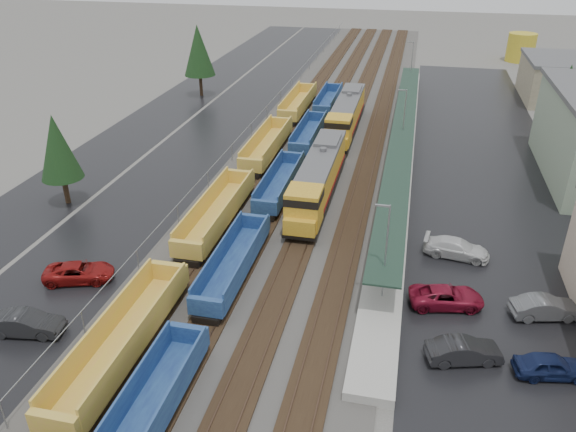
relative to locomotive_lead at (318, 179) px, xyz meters
name	(u,v)px	position (x,y,z in m)	size (l,w,h in m)	color
ballast_strip	(334,124)	(-2.00, 24.19, -2.36)	(20.00, 160.00, 0.08)	#302D2B
trackbed	(334,124)	(-2.00, 24.19, -2.24)	(14.60, 160.00, 0.22)	black
west_parking_lot	(230,117)	(-17.00, 24.19, -2.39)	(10.00, 160.00, 0.02)	black
west_road	(165,113)	(-27.00, 24.19, -2.39)	(9.00, 160.00, 0.02)	black
east_commuter_lot	(484,163)	(17.00, 14.19, -2.39)	(16.00, 100.00, 0.02)	black
station_platform	(401,150)	(7.50, 14.19, -1.66)	(3.00, 80.00, 8.00)	#9E9B93
chainlink_fence	(264,112)	(-11.50, 22.63, -0.79)	(0.08, 160.04, 2.02)	gray
distant_hills	(522,2)	(42.79, 174.87, -2.40)	(301.00, 140.00, 25.20)	#51624C
tree_west_near	(57,147)	(-24.00, -5.81, 3.42)	(3.96, 3.96, 9.00)	#332316
tree_west_far	(198,50)	(-25.00, 34.19, 4.73)	(4.84, 4.84, 11.00)	#332316
tree_east	(565,94)	(26.00, 22.19, 4.08)	(4.40, 4.40, 10.00)	#332316
locomotive_lead	(318,179)	(0.00, 0.00, 0.00)	(3.01, 19.85, 4.49)	black
locomotive_trail	(346,116)	(0.00, 21.00, 0.00)	(3.01, 19.85, 4.49)	black
well_string_yellow	(217,213)	(-8.00, -6.96, -1.17)	(2.82, 87.37, 2.50)	gold
well_string_blue	(260,218)	(-4.00, -6.90, -1.26)	(2.54, 90.46, 2.26)	navy
storage_tank	(521,47)	(28.29, 72.45, 0.33)	(5.46, 5.46, 5.46)	gold
parked_car_west_b	(26,324)	(-15.41, -24.40, -1.59)	(4.91, 1.71, 1.62)	black
parked_car_west_c	(79,272)	(-15.44, -17.88, -1.67)	(5.22, 2.41, 1.45)	maroon
parked_car_east_a	(464,351)	(12.95, -20.72, -1.62)	(4.72, 1.64, 1.55)	black
parked_car_east_b	(446,297)	(12.04, -14.98, -1.66)	(5.28, 2.44, 1.47)	maroon
parked_car_east_c	(457,248)	(13.02, -7.85, -1.63)	(5.31, 2.16, 1.54)	silver
parked_car_east_d	(551,366)	(18.03, -20.90, -1.65)	(4.38, 1.76, 1.49)	#121D45
parked_car_east_e	(545,308)	(18.73, -14.86, -1.61)	(4.75, 1.66, 1.57)	#515255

